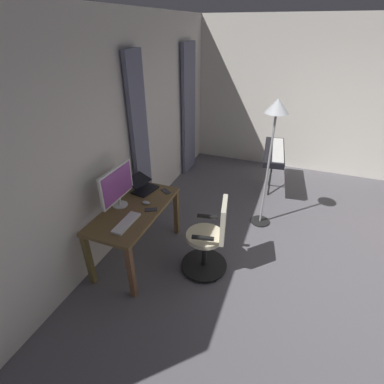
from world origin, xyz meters
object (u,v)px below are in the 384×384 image
at_px(computer_monitor, 117,185).
at_px(cell_phone_face_up, 166,191).
at_px(desk, 135,216).
at_px(office_chair, 210,240).
at_px(laptop, 143,186).
at_px(computer_mouse, 146,203).
at_px(floor_lamp, 274,126).
at_px(piano_keyboard, 274,152).
at_px(computer_keyboard, 126,223).
at_px(cell_phone_by_monitor, 151,210).

bearing_deg(computer_monitor, cell_phone_face_up, 142.59).
relative_size(desk, office_chair, 1.31).
distance_m(laptop, computer_mouse, 0.36).
bearing_deg(floor_lamp, computer_mouse, -47.90).
bearing_deg(floor_lamp, laptop, -59.86).
distance_m(office_chair, piano_keyboard, 2.27).
relative_size(computer_monitor, computer_mouse, 5.97).
relative_size(desk, piano_keyboard, 1.04).
height_order(computer_keyboard, laptop, laptop).
bearing_deg(cell_phone_by_monitor, cell_phone_face_up, 155.21).
xyz_separation_m(computer_keyboard, cell_phone_by_monitor, (-0.33, 0.12, -0.01)).
xyz_separation_m(computer_monitor, floor_lamp, (-1.28, 1.55, 0.50)).
bearing_deg(office_chair, cell_phone_face_up, 51.05).
xyz_separation_m(computer_keyboard, floor_lamp, (-1.57, 1.27, 0.76)).
bearing_deg(floor_lamp, computer_keyboard, -39.04).
height_order(computer_monitor, piano_keyboard, computer_monitor).
distance_m(office_chair, computer_keyboard, 0.97).
bearing_deg(cell_phone_face_up, computer_mouse, 15.00).
xyz_separation_m(computer_mouse, cell_phone_by_monitor, (0.09, 0.12, -0.01)).
bearing_deg(desk, computer_mouse, 146.85).
bearing_deg(cell_phone_face_up, computer_monitor, -7.35).
height_order(computer_monitor, cell_phone_face_up, computer_monitor).
distance_m(office_chair, floor_lamp, 1.64).
bearing_deg(piano_keyboard, office_chair, -16.73).
bearing_deg(desk, computer_monitor, -88.44).
bearing_deg(piano_keyboard, cell_phone_face_up, -38.31).
bearing_deg(floor_lamp, office_chair, -20.28).
height_order(office_chair, computer_mouse, office_chair).
bearing_deg(floor_lamp, piano_keyboard, -179.13).
distance_m(laptop, floor_lamp, 1.85).
bearing_deg(office_chair, laptop, 61.47).
bearing_deg(laptop, desk, 26.15).
height_order(office_chair, piano_keyboard, office_chair).
distance_m(computer_monitor, laptop, 0.49).
height_order(computer_keyboard, piano_keyboard, piano_keyboard).
bearing_deg(computer_mouse, floor_lamp, 132.10).
height_order(computer_monitor, floor_lamp, floor_lamp).
height_order(laptop, cell_phone_face_up, laptop).
distance_m(computer_monitor, cell_phone_face_up, 0.67).
relative_size(computer_monitor, floor_lamp, 0.33).
bearing_deg(computer_mouse, piano_keyboard, 150.17).
distance_m(office_chair, laptop, 1.14).
bearing_deg(desk, piano_keyboard, 149.97).
bearing_deg(cell_phone_by_monitor, laptop, -167.35).
distance_m(cell_phone_face_up, piano_keyboard, 2.16).
bearing_deg(laptop, cell_phone_face_up, 111.83).
xyz_separation_m(computer_monitor, computer_mouse, (-0.14, 0.28, -0.26)).
distance_m(desk, piano_keyboard, 2.67).
bearing_deg(floor_lamp, cell_phone_by_monitor, -42.87).
bearing_deg(computer_monitor, cell_phone_by_monitor, 95.97).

